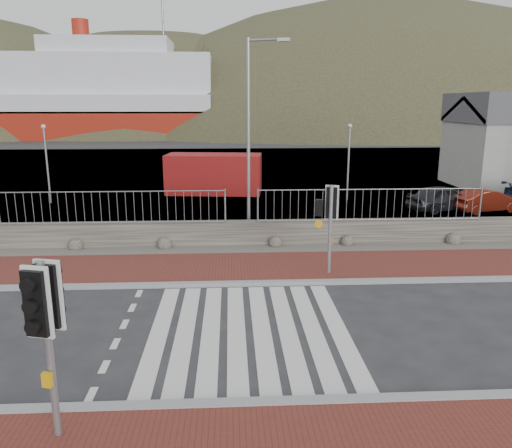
{
  "coord_description": "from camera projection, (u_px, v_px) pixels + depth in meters",
  "views": [
    {
      "loc": [
        -0.4,
        -10.78,
        5.22
      ],
      "look_at": [
        0.32,
        3.0,
        1.85
      ],
      "focal_mm": 35.0,
      "sensor_mm": 36.0,
      "label": 1
    }
  ],
  "objects": [
    {
      "name": "shipping_container",
      "position": [
        214.0,
        174.0,
        29.26
      ],
      "size": [
        5.7,
        2.88,
        2.28
      ],
      "primitive_type": "cube",
      "rotation": [
        0.0,
        0.0,
        -0.11
      ],
      "color": "maroon",
      "rests_on": "ground"
    },
    {
      "name": "kerb_far",
      "position": [
        245.0,
        284.0,
        14.62
      ],
      "size": [
        40.0,
        0.25,
        0.12
      ],
      "primitive_type": "cube",
      "color": "gray",
      "rests_on": "ground"
    },
    {
      "name": "kerb_near",
      "position": [
        256.0,
        404.0,
        8.79
      ],
      "size": [
        40.0,
        0.25,
        0.12
      ],
      "primitive_type": "cube",
      "color": "gray",
      "rests_on": "ground"
    },
    {
      "name": "ground",
      "position": [
        249.0,
        331.0,
        11.72
      ],
      "size": [
        220.0,
        220.0,
        0.0
      ],
      "primitive_type": "plane",
      "color": "#28282B",
      "rests_on": "ground"
    },
    {
      "name": "traffic_signal_near",
      "position": [
        45.0,
        314.0,
        7.46
      ],
      "size": [
        0.47,
        0.35,
        2.97
      ],
      "rotation": [
        0.0,
        0.0,
        -0.25
      ],
      "color": "gray",
      "rests_on": "ground"
    },
    {
      "name": "sidewalk_far",
      "position": [
        244.0,
        268.0,
        16.07
      ],
      "size": [
        40.0,
        3.0,
        0.08
      ],
      "primitive_type": "cube",
      "color": "maroon",
      "rests_on": "ground"
    },
    {
      "name": "car_a",
      "position": [
        444.0,
        198.0,
        24.57
      ],
      "size": [
        4.0,
        2.4,
        1.28
      ],
      "primitive_type": "imported",
      "rotation": [
        0.0,
        0.0,
        1.83
      ],
      "color": "black",
      "rests_on": "ground"
    },
    {
      "name": "water",
      "position": [
        233.0,
        139.0,
        72.74
      ],
      "size": [
        220.0,
        50.0,
        0.05
      ],
      "primitive_type": "cube",
      "color": "#3F4C54",
      "rests_on": "ground"
    },
    {
      "name": "railing",
      "position": [
        241.0,
        198.0,
        18.22
      ],
      "size": [
        18.07,
        0.07,
        1.22
      ],
      "color": "gray",
      "rests_on": "stone_wall"
    },
    {
      "name": "gravel_strip",
      "position": [
        242.0,
        250.0,
        18.02
      ],
      "size": [
        40.0,
        1.5,
        0.06
      ],
      "primitive_type": "cube",
      "color": "#59544C",
      "rests_on": "ground"
    },
    {
      "name": "quay",
      "position": [
        235.0,
        171.0,
        38.78
      ],
      "size": [
        120.0,
        40.0,
        0.5
      ],
      "primitive_type": "cube",
      "color": "#4C4C4F",
      "rests_on": "ground"
    },
    {
      "name": "traffic_signal_far",
      "position": [
        330.0,
        210.0,
        15.02
      ],
      "size": [
        0.7,
        0.4,
        2.83
      ],
      "rotation": [
        0.0,
        0.0,
        2.82
      ],
      "color": "gray",
      "rests_on": "ground"
    },
    {
      "name": "car_b",
      "position": [
        487.0,
        200.0,
        24.33
      ],
      "size": [
        3.61,
        1.98,
        1.13
      ],
      "primitive_type": "imported",
      "rotation": [
        0.0,
        0.0,
        1.81
      ],
      "color": "#5F180D",
      "rests_on": "ground"
    },
    {
      "name": "hills_backdrop",
      "position": [
        266.0,
        243.0,
        102.8
      ],
      "size": [
        254.0,
        90.0,
        100.0
      ],
      "color": "#323520",
      "rests_on": "ground"
    },
    {
      "name": "streetlight",
      "position": [
        252.0,
        130.0,
        18.56
      ],
      "size": [
        1.53,
        0.67,
        7.47
      ],
      "rotation": [
        0.0,
        0.0,
        -0.34
      ],
      "color": "gray",
      "rests_on": "ground"
    },
    {
      "name": "stone_wall",
      "position": [
        242.0,
        233.0,
        18.69
      ],
      "size": [
        40.0,
        0.6,
        0.9
      ],
      "primitive_type": "cube",
      "color": "#413D35",
      "rests_on": "ground"
    },
    {
      "name": "zebra_crossing",
      "position": [
        249.0,
        330.0,
        11.72
      ],
      "size": [
        4.62,
        5.6,
        0.01
      ],
      "color": "silver",
      "rests_on": "ground"
    },
    {
      "name": "ferry",
      "position": [
        68.0,
        101.0,
        75.07
      ],
      "size": [
        50.0,
        16.0,
        20.0
      ],
      "color": "maroon",
      "rests_on": "ground"
    }
  ]
}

